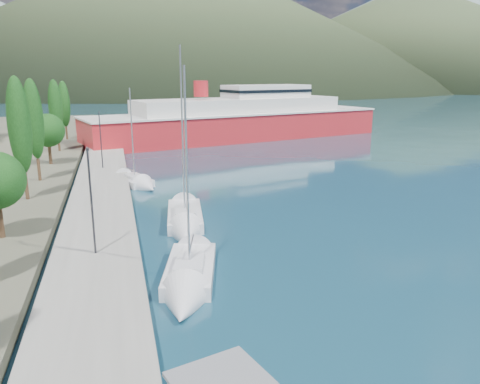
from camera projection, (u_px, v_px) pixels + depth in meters
name	position (u px, v px, depth m)	size (l,w,h in m)	color
ground	(141.00, 114.00, 129.91)	(1400.00, 1400.00, 0.00)	navy
quay	(101.00, 201.00, 39.57)	(5.00, 88.00, 0.80)	gray
hills_far	(223.00, 21.00, 612.47)	(1480.00, 900.00, 180.00)	gray
hills_near	(242.00, 25.00, 378.76)	(1010.00, 520.00, 115.00)	#3D4D2E
tree_row	(29.00, 133.00, 41.18)	(3.78, 65.20, 10.49)	#47301E
lamp_posts	(92.00, 193.00, 27.25)	(0.15, 49.07, 6.06)	#2D2D33
sailboat_near	(187.00, 287.00, 23.67)	(4.54, 8.88, 12.24)	silver
sailboat_mid	(186.00, 226.00, 33.17)	(3.72, 9.79, 13.74)	silver
sailboat_far	(141.00, 184.00, 45.88)	(4.71, 7.40, 10.39)	silver
ferry	(241.00, 120.00, 79.04)	(52.73, 24.12, 10.26)	red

